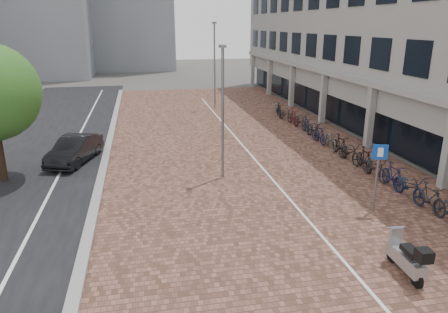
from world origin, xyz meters
TOP-DOWN VIEW (x-y plane):
  - ground at (0.00, 0.00)m, footprint 140.00×140.00m
  - plaza_brick at (2.00, 12.00)m, footprint 14.50×42.00m
  - street_asphalt at (-9.00, 12.00)m, footprint 8.00×50.00m
  - curb at (-5.10, 12.00)m, footprint 0.35×42.00m
  - lane_line at (-7.00, 12.00)m, footprint 0.12×44.00m
  - parking_line at (2.20, 12.00)m, footprint 0.10×30.00m
  - car_dark at (-6.50, 10.53)m, footprint 2.49×4.12m
  - scooter_front at (3.50, -1.26)m, footprint 0.60×1.70m
  - parking_sign at (4.76, 2.47)m, footprint 0.52×0.20m
  - lamp_near at (0.14, 7.00)m, footprint 0.12×0.12m
  - lamp_far at (2.58, 22.55)m, footprint 0.12×0.12m
  - bike_row at (6.71, 10.20)m, footprint 1.14×20.43m

SIDE VIEW (x-z plane):
  - ground at x=0.00m, z-range 0.00..0.00m
  - street_asphalt at x=-9.00m, z-range -0.01..0.02m
  - plaza_brick at x=2.00m, z-range -0.01..0.03m
  - lane_line at x=-7.00m, z-range 0.02..0.02m
  - parking_line at x=2.20m, z-range 0.03..0.04m
  - curb at x=-5.10m, z-range 0.00..0.14m
  - bike_row at x=6.71m, z-range 0.00..1.05m
  - scooter_front at x=3.50m, z-range 0.00..1.15m
  - car_dark at x=-6.50m, z-range 0.00..1.28m
  - parking_sign at x=4.76m, z-range 0.44..2.98m
  - lamp_near at x=0.14m, z-range 0.00..5.62m
  - lamp_far at x=2.58m, z-range 0.00..6.53m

